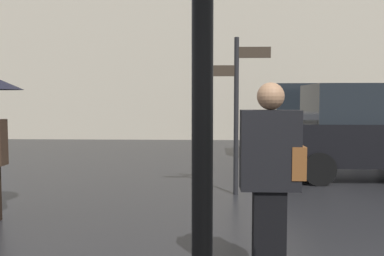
% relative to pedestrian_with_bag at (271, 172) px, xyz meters
% --- Properties ---
extents(pedestrian_with_bag, '(0.54, 0.24, 1.75)m').
position_rel_pedestrian_with_bag_xyz_m(pedestrian_with_bag, '(0.00, 0.00, 0.00)').
color(pedestrian_with_bag, black).
rests_on(pedestrian_with_bag, ground).
extents(parked_car_left, '(4.03, 2.01, 1.91)m').
position_rel_pedestrian_with_bag_xyz_m(parked_car_left, '(2.76, 5.18, -0.03)').
color(parked_car_left, black).
rests_on(parked_car_left, ground).
extents(parked_car_right, '(4.46, 1.94, 2.03)m').
position_rel_pedestrian_with_bag_xyz_m(parked_car_right, '(2.64, 8.45, 0.02)').
color(parked_car_right, gray).
rests_on(parked_car_right, ground).
extents(street_signpost, '(1.08, 0.08, 2.63)m').
position_rel_pedestrian_with_bag_xyz_m(street_signpost, '(-0.07, 3.47, 0.61)').
color(street_signpost, black).
rests_on(street_signpost, ground).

